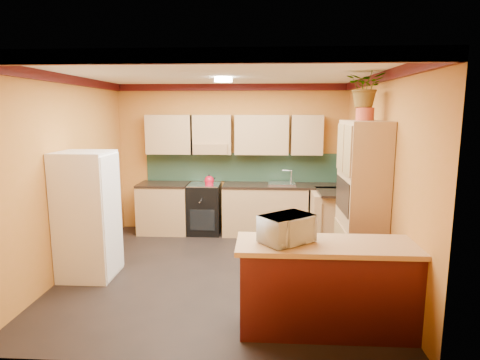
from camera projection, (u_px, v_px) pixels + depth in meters
The scene contains 15 objects.
room_shell at pixel (223, 121), 5.53m from camera, with size 4.24×4.24×2.72m.
base_cabinets_back at pixel (239, 210), 7.30m from camera, with size 3.65×0.60×0.88m, color tan.
countertop_back at pixel (239, 185), 7.22m from camera, with size 3.65×0.62×0.04m, color black.
stove at pixel (205, 209), 7.33m from camera, with size 0.58×0.58×0.91m, color black.
kettle at pixel (209, 180), 7.18m from camera, with size 0.17×0.17×0.18m, color #AD0B20, non-canonical shape.
sink at pixel (282, 184), 7.17m from camera, with size 0.48×0.40×0.03m, color silver.
base_cabinets_right at pixel (336, 219), 6.66m from camera, with size 0.60×0.80×0.88m, color tan.
countertop_right at pixel (337, 192), 6.58m from camera, with size 0.62×0.80×0.04m, color black.
fridge at pixel (87, 215), 5.33m from camera, with size 0.68×0.66×1.70m, color white.
pantry at pixel (361, 203), 5.15m from camera, with size 0.48×0.90×2.10m, color tan.
fern_pot at pixel (365, 114), 5.01m from camera, with size 0.22×0.22×0.16m, color #AC4129.
fern at pixel (366, 87), 4.95m from camera, with size 0.46×0.40×0.51m, color tan.
breakfast_bar at pixel (330, 290), 4.04m from camera, with size 1.80×0.55×0.88m, color #511313.
bar_top at pixel (332, 246), 3.96m from camera, with size 1.90×0.65×0.05m, color tan.
microwave at pixel (287, 229), 3.96m from camera, with size 0.50×0.34×0.28m, color white.
Camera 1 is at (0.58, -5.28, 2.22)m, focal length 30.00 mm.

